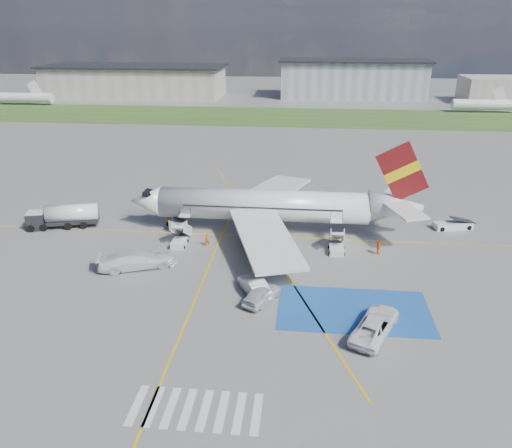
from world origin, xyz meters
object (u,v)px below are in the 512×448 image
at_px(car_silver_b, 254,286).
at_px(van_white_a, 376,322).
at_px(van_white_b, 137,257).
at_px(belt_loader, 453,226).
at_px(airliner, 275,206).
at_px(fuel_tanker, 64,218).
at_px(gpu_cart, 178,226).
at_px(car_silver_a, 262,294).

xyz_separation_m(car_silver_b, van_white_a, (10.97, -5.57, 0.23)).
bearing_deg(car_silver_b, van_white_b, -45.77).
xyz_separation_m(belt_loader, van_white_a, (-12.76, -24.57, 0.67)).
bearing_deg(belt_loader, van_white_a, -131.41).
relative_size(airliner, van_white_a, 6.49).
bearing_deg(fuel_tanker, van_white_a, -43.40).
bearing_deg(airliner, van_white_b, -140.27).
xyz_separation_m(gpu_cart, van_white_b, (-1.95, -10.10, 0.48)).
distance_m(airliner, belt_loader, 23.16).
height_order(airliner, fuel_tanker, airliner).
xyz_separation_m(gpu_cart, belt_loader, (34.91, 4.71, -0.36)).
bearing_deg(car_silver_a, van_white_a, -174.28).
height_order(airliner, van_white_b, airliner).
distance_m(gpu_cart, car_silver_b, 18.14).
bearing_deg(car_silver_a, belt_loader, -110.35).
distance_m(gpu_cart, belt_loader, 35.22).
bearing_deg(gpu_cart, belt_loader, 27.48).
height_order(gpu_cart, car_silver_a, gpu_cart).
distance_m(fuel_tanker, belt_loader, 50.14).
relative_size(fuel_tanker, gpu_cart, 3.92).
distance_m(airliner, car_silver_b, 16.14).
height_order(car_silver_b, van_white_b, van_white_b).
xyz_separation_m(belt_loader, car_silver_b, (-23.73, -18.99, 0.44)).
relative_size(fuel_tanker, van_white_b, 1.43).
bearing_deg(car_silver_a, gpu_cart, -24.82).
bearing_deg(gpu_cart, car_silver_a, -32.80).
distance_m(fuel_tanker, van_white_b, 16.58).
xyz_separation_m(airliner, van_white_a, (10.00, -21.48, -2.33)).
distance_m(fuel_tanker, van_white_a, 42.19).
height_order(fuel_tanker, gpu_cart, fuel_tanker).
relative_size(car_silver_b, van_white_b, 0.80).
xyz_separation_m(airliner, gpu_cart, (-12.15, -1.62, -2.64)).
bearing_deg(van_white_a, belt_loader, -93.42).
bearing_deg(van_white_b, airliner, -70.77).
distance_m(belt_loader, van_white_a, 27.69).
bearing_deg(airliner, fuel_tanker, -176.81).
bearing_deg(gpu_cart, airliner, 27.40).
relative_size(fuel_tanker, car_silver_a, 1.89).
xyz_separation_m(gpu_cart, car_silver_a, (12.06, -15.77, 0.06)).
relative_size(fuel_tanker, belt_loader, 1.65).
relative_size(gpu_cart, van_white_a, 0.40).
height_order(fuel_tanker, belt_loader, fuel_tanker).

